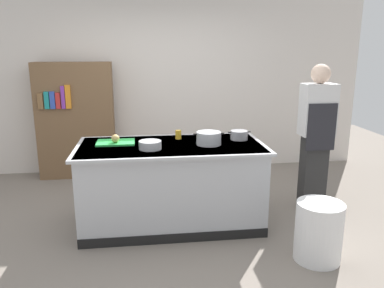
{
  "coord_description": "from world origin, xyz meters",
  "views": [
    {
      "loc": [
        -0.28,
        -3.9,
        1.89
      ],
      "look_at": [
        0.25,
        0.2,
        0.85
      ],
      "focal_mm": 35.76,
      "sensor_mm": 36.0,
      "label": 1
    }
  ],
  "objects_px": {
    "sauce_pan": "(239,135)",
    "trash_bin": "(319,232)",
    "person_chef": "(316,134)",
    "bookshelf": "(76,121)",
    "onion": "(115,138)",
    "stock_pot": "(209,138)",
    "juice_cup": "(178,135)",
    "mixing_bowl": "(150,145)"
  },
  "relations": [
    {
      "from": "sauce_pan",
      "to": "trash_bin",
      "type": "bearing_deg",
      "value": -65.05
    },
    {
      "from": "person_chef",
      "to": "bookshelf",
      "type": "xyz_separation_m",
      "value": [
        -2.99,
        1.57,
        -0.06
      ]
    },
    {
      "from": "sauce_pan",
      "to": "person_chef",
      "type": "relative_size",
      "value": 0.15
    },
    {
      "from": "onion",
      "to": "trash_bin",
      "type": "height_order",
      "value": "onion"
    },
    {
      "from": "stock_pot",
      "to": "juice_cup",
      "type": "bearing_deg",
      "value": 134.82
    },
    {
      "from": "stock_pot",
      "to": "bookshelf",
      "type": "bearing_deg",
      "value": 132.14
    },
    {
      "from": "person_chef",
      "to": "bookshelf",
      "type": "height_order",
      "value": "person_chef"
    },
    {
      "from": "onion",
      "to": "juice_cup",
      "type": "height_order",
      "value": "onion"
    },
    {
      "from": "stock_pot",
      "to": "person_chef",
      "type": "distance_m",
      "value": 1.35
    },
    {
      "from": "stock_pot",
      "to": "trash_bin",
      "type": "relative_size",
      "value": 0.59
    },
    {
      "from": "juice_cup",
      "to": "bookshelf",
      "type": "xyz_separation_m",
      "value": [
        -1.37,
        1.54,
        -0.1
      ]
    },
    {
      "from": "onion",
      "to": "sauce_pan",
      "type": "xyz_separation_m",
      "value": [
        1.35,
        0.05,
        -0.01
      ]
    },
    {
      "from": "stock_pot",
      "to": "bookshelf",
      "type": "relative_size",
      "value": 0.19
    },
    {
      "from": "sauce_pan",
      "to": "juice_cup",
      "type": "distance_m",
      "value": 0.68
    },
    {
      "from": "onion",
      "to": "mixing_bowl",
      "type": "height_order",
      "value": "onion"
    },
    {
      "from": "juice_cup",
      "to": "person_chef",
      "type": "xyz_separation_m",
      "value": [
        1.62,
        -0.02,
        -0.04
      ]
    },
    {
      "from": "onion",
      "to": "stock_pot",
      "type": "bearing_deg",
      "value": -7.84
    },
    {
      "from": "sauce_pan",
      "to": "bookshelf",
      "type": "height_order",
      "value": "bookshelf"
    },
    {
      "from": "stock_pot",
      "to": "person_chef",
      "type": "relative_size",
      "value": 0.19
    },
    {
      "from": "mixing_bowl",
      "to": "trash_bin",
      "type": "relative_size",
      "value": 0.41
    },
    {
      "from": "bookshelf",
      "to": "onion",
      "type": "bearing_deg",
      "value": -68.05
    },
    {
      "from": "juice_cup",
      "to": "bookshelf",
      "type": "height_order",
      "value": "bookshelf"
    },
    {
      "from": "stock_pot",
      "to": "sauce_pan",
      "type": "bearing_deg",
      "value": 26.04
    },
    {
      "from": "sauce_pan",
      "to": "bookshelf",
      "type": "distance_m",
      "value": 2.63
    },
    {
      "from": "trash_bin",
      "to": "bookshelf",
      "type": "bearing_deg",
      "value": 133.01
    },
    {
      "from": "stock_pot",
      "to": "person_chef",
      "type": "xyz_separation_m",
      "value": [
        1.32,
        0.28,
        -0.05
      ]
    },
    {
      "from": "stock_pot",
      "to": "juice_cup",
      "type": "height_order",
      "value": "stock_pot"
    },
    {
      "from": "person_chef",
      "to": "sauce_pan",
      "type": "bearing_deg",
      "value": 107.11
    },
    {
      "from": "person_chef",
      "to": "bookshelf",
      "type": "distance_m",
      "value": 3.37
    },
    {
      "from": "sauce_pan",
      "to": "person_chef",
      "type": "xyz_separation_m",
      "value": [
        0.95,
        0.09,
        -0.04
      ]
    },
    {
      "from": "onion",
      "to": "bookshelf",
      "type": "height_order",
      "value": "bookshelf"
    },
    {
      "from": "stock_pot",
      "to": "sauce_pan",
      "type": "relative_size",
      "value": 1.28
    },
    {
      "from": "onion",
      "to": "person_chef",
      "type": "distance_m",
      "value": 2.31
    },
    {
      "from": "stock_pot",
      "to": "sauce_pan",
      "type": "height_order",
      "value": "stock_pot"
    },
    {
      "from": "mixing_bowl",
      "to": "juice_cup",
      "type": "bearing_deg",
      "value": 51.47
    },
    {
      "from": "juice_cup",
      "to": "onion",
      "type": "bearing_deg",
      "value": -166.75
    },
    {
      "from": "stock_pot",
      "to": "trash_bin",
      "type": "xyz_separation_m",
      "value": [
        0.87,
        -0.87,
        -0.69
      ]
    },
    {
      "from": "mixing_bowl",
      "to": "juice_cup",
      "type": "height_order",
      "value": "juice_cup"
    },
    {
      "from": "onion",
      "to": "juice_cup",
      "type": "xyz_separation_m",
      "value": [
        0.68,
        0.16,
        -0.01
      ]
    },
    {
      "from": "juice_cup",
      "to": "person_chef",
      "type": "distance_m",
      "value": 1.62
    },
    {
      "from": "sauce_pan",
      "to": "person_chef",
      "type": "distance_m",
      "value": 0.95
    },
    {
      "from": "stock_pot",
      "to": "trash_bin",
      "type": "height_order",
      "value": "stock_pot"
    }
  ]
}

